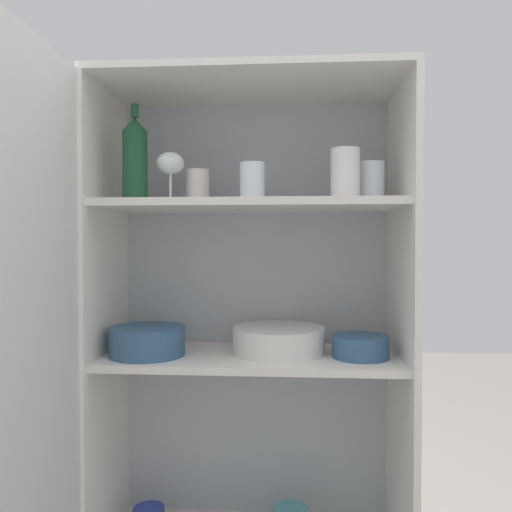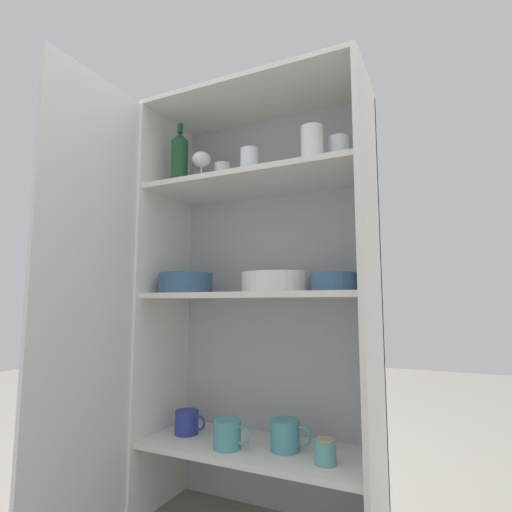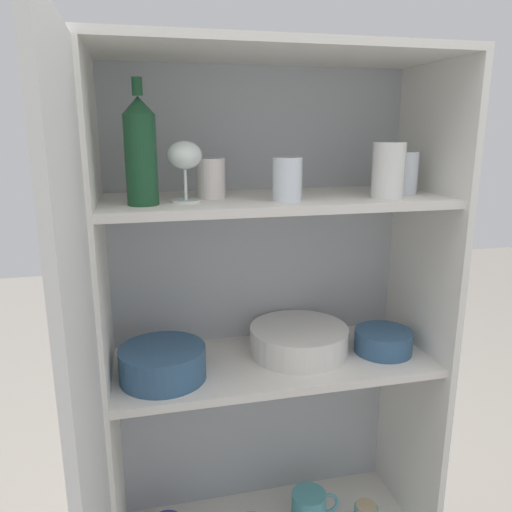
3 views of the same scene
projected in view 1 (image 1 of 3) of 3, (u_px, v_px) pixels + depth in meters
The scene contains 16 objects.
cupboard_back_panel at pixel (255, 354), 1.55m from camera, with size 0.84×0.02×1.54m, color #B2B7BC.
cupboard_side_left at pixel (107, 365), 1.41m from camera, with size 0.02×0.36×1.54m, color white.
cupboard_side_right at pixel (401, 370), 1.35m from camera, with size 0.02×0.36×1.54m, color white.
cupboard_top_panel at pixel (251, 84), 1.36m from camera, with size 0.84×0.36×0.02m, color white.
shelf_board_middle at pixel (251, 357), 1.38m from camera, with size 0.80×0.32×0.02m, color silver.
shelf_board_upper at pixel (251, 206), 1.37m from camera, with size 0.80×0.32×0.02m, color silver.
cupboard_door at pixel (35, 410), 1.02m from camera, with size 0.02×0.42×1.54m.
tumbler_glass_0 at pixel (345, 174), 1.27m from camera, with size 0.07×0.07×0.13m.
tumbler_glass_1 at pixel (370, 182), 1.33m from camera, with size 0.08×0.08×0.10m.
tumbler_glass_2 at pixel (252, 181), 1.30m from camera, with size 0.07×0.07×0.10m.
tumbler_glass_3 at pixel (198, 186), 1.39m from camera, with size 0.07×0.07×0.09m.
wine_glass_0 at pixel (170, 166), 1.34m from camera, with size 0.08×0.08×0.13m.
wine_bottle at pixel (135, 158), 1.33m from camera, with size 0.07×0.07×0.26m.
plate_stack_white at pixel (279, 340), 1.40m from camera, with size 0.26×0.26×0.07m.
mixing_bowl_large at pixel (147, 340), 1.36m from camera, with size 0.20×0.20×0.08m.
serving_bowl_small at pixel (360, 345), 1.33m from camera, with size 0.15×0.15×0.06m.
Camera 1 is at (0.11, -1.21, 1.11)m, focal length 35.00 mm.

